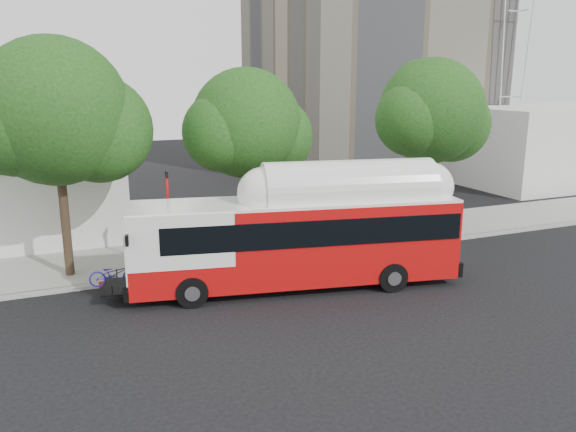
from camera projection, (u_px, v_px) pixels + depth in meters
name	position (u px, v px, depth m)	size (l,w,h in m)	color
ground	(323.00, 292.00, 21.85)	(120.00, 120.00, 0.00)	black
sidewalk	(264.00, 246.00, 27.66)	(60.00, 5.00, 0.15)	gray
curb_strip	(285.00, 261.00, 25.33)	(60.00, 0.30, 0.15)	gray
red_curb_segment	(220.00, 269.00, 24.20)	(10.00, 0.32, 0.16)	maroon
street_tree_left	(68.00, 117.00, 22.08)	(6.67, 5.80, 9.74)	#2D2116
street_tree_mid	(254.00, 128.00, 25.67)	(5.75, 5.00, 8.62)	#2D2116
street_tree_right	(438.00, 115.00, 29.18)	(6.21, 5.40, 9.18)	#2D2116
horizon_block	(562.00, 142.00, 46.75)	(20.00, 12.00, 6.00)	silver
transit_bus	(298.00, 241.00, 21.97)	(13.84, 5.10, 4.03)	#B90C0D
signal_pole	(169.00, 223.00, 23.26)	(0.13, 0.42, 4.42)	red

